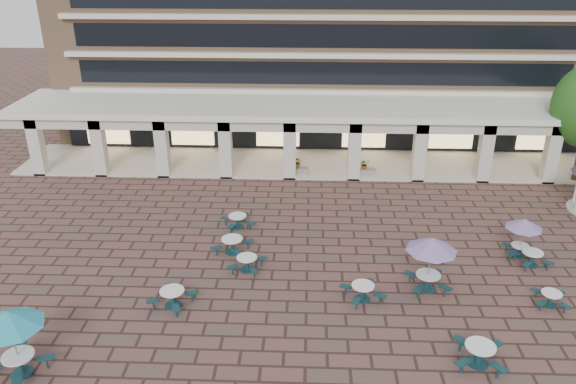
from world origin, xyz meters
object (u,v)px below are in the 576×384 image
picnic_table_2 (479,353)px  planter_left (297,167)px  picnic_table_3 (551,298)px  planter_right (364,170)px

picnic_table_2 → planter_left: size_ratio=1.43×
picnic_table_3 → planter_right: (-6.87, 14.41, 0.07)m
picnic_table_3 → planter_left: 18.37m
planter_left → planter_right: planter_left is taller
planter_right → picnic_table_3: bearing=-64.5°
picnic_table_2 → planter_right: size_ratio=1.43×
picnic_table_2 → planter_left: 19.67m
picnic_table_3 → planter_left: (-11.39, 14.41, 0.15)m
picnic_table_3 → planter_right: bearing=124.4°
picnic_table_3 → planter_right: size_ratio=1.08×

